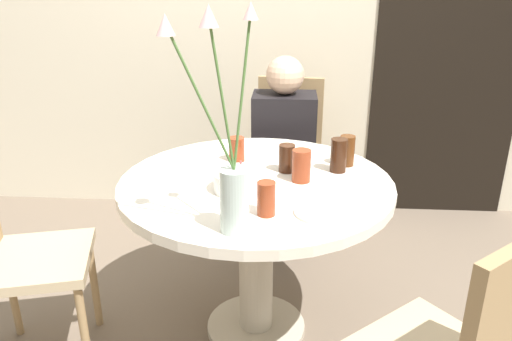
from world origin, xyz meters
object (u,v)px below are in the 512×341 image
Objects in this scene: chair_near_front at (287,149)px; flower_vase at (229,168)px; chair_left_flank at (11,245)px; drink_glass_1 at (301,166)px; drink_glass_2 at (287,158)px; drink_glass_4 at (237,149)px; drink_glass_5 at (266,199)px; drink_glass_3 at (339,155)px; drink_glass_0 at (347,151)px; person_guest at (283,162)px; side_plate at (322,212)px; birthday_cake at (241,181)px.

chair_near_front is 1.35× the size of flower_vase.
chair_left_flank reaches higher than drink_glass_1.
drink_glass_4 is at bearing 153.08° from drink_glass_2.
drink_glass_5 is at bearing -108.43° from chair_left_flank.
drink_glass_2 is 0.82× the size of drink_glass_3.
drink_glass_1 is at bearing -135.25° from drink_glass_0.
drink_glass_1 is 0.83m from person_guest.
drink_glass_5 is (-0.07, -0.40, 0.00)m from drink_glass_2.
person_guest is (0.15, 1.21, -0.43)m from flower_vase.
drink_glass_0 is at bearing -2.61° from drink_glass_4.
flower_vase is 1.29m from person_guest.
drink_glass_2 is at bearing -160.53° from drink_glass_0.
drink_glass_1 reaches higher than side_plate.
chair_near_front reaches higher than drink_glass_4.
chair_near_front is 6.71× the size of drink_glass_3.
birthday_cake is 1.95× the size of drink_glass_4.
drink_glass_5 reaches higher than drink_glass_4.
drink_glass_3 is at bearing 30.25° from birthday_cake.
drink_glass_1 is 0.12m from drink_glass_2.
flower_vase is 3.63× the size of side_plate.
person_guest reaches higher than chair_near_front.
side_plate is 0.20m from drink_glass_5.
drink_glass_2 is 0.10× the size of person_guest.
chair_left_flank is at bearing 176.41° from drink_glass_5.
chair_near_front is 1.08m from birthday_cake.
drink_glass_3 is at bearing -119.72° from drink_glass_0.
person_guest is (0.20, 0.57, -0.26)m from drink_glass_4.
drink_glass_0 is 1.00× the size of drink_glass_1.
flower_vase reaches higher than drink_glass_5.
chair_left_flank reaches higher than birthday_cake.
drink_glass_4 is at bearing 141.98° from drink_glass_1.
drink_glass_1 is at bearing -61.31° from drink_glass_2.
drink_glass_5 is at bearing -85.70° from chair_near_front.
side_plate is at bearing -82.20° from person_guest.
drink_glass_1 is (0.06, -0.94, 0.26)m from chair_near_front.
side_plate is (0.29, -0.18, -0.03)m from birthday_cake.
drink_glass_0 reaches higher than side_plate.
drink_glass_3 reaches higher than drink_glass_0.
drink_glass_3 is (0.21, 0.02, 0.01)m from drink_glass_2.
drink_glass_0 reaches higher than drink_glass_5.
side_plate is 1.48× the size of drink_glass_1.
flower_vase is at bearing -89.89° from chair_near_front.
drink_glass_0 is (1.29, 0.43, 0.26)m from chair_left_flank.
side_plate is (1.16, -0.04, 0.20)m from chair_left_flank.
birthday_cake is 1.59× the size of drink_glass_0.
birthday_cake is at bearing -91.94° from chair_near_front.
drink_glass_2 is 0.41m from drink_glass_5.
flower_vase is at bearing -85.84° from drink_glass_4.
person_guest reaches higher than side_plate.
drink_glass_0 is at bearing 19.47° from drink_glass_2.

